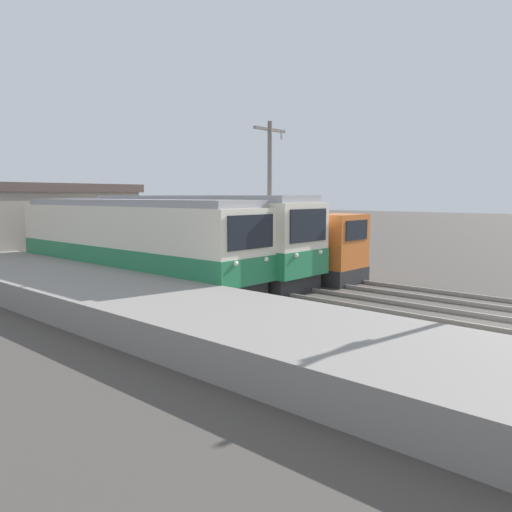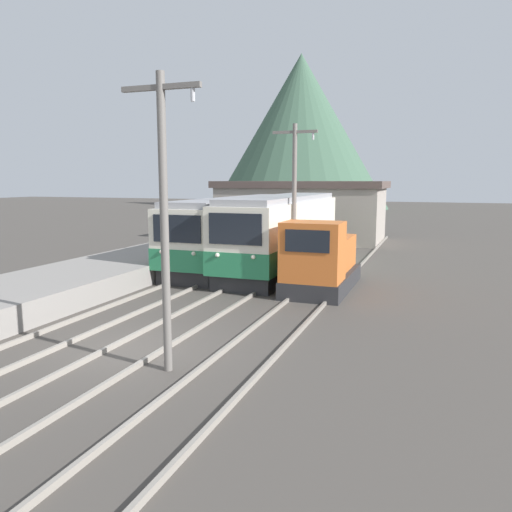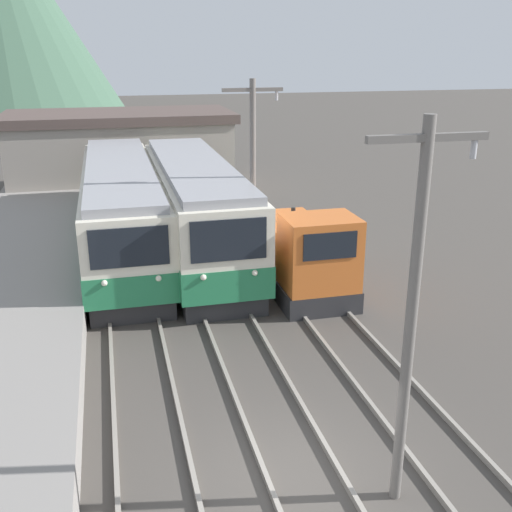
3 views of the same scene
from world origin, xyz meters
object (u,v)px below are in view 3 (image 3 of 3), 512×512
object	(u,v)px
commuter_train_left	(122,213)
catenary_mast_mid	(253,177)
catenary_mast_near	(412,309)
shunting_locomotive	(303,256)
commuter_train_center	(196,213)

from	to	relation	value
commuter_train_left	catenary_mast_mid	distance (m)	6.49
commuter_train_left	catenary_mast_near	bearing A→B (deg)	-74.46
shunting_locomotive	catenary_mast_near	size ratio (longest dim) A/B	0.80
catenary_mast_mid	commuter_train_left	bearing A→B (deg)	134.57
shunting_locomotive	catenary_mast_mid	distance (m)	3.18
commuter_train_center	catenary_mast_near	distance (m)	14.65
commuter_train_left	commuter_train_center	world-z (taller)	commuter_train_center
commuter_train_center	catenary_mast_mid	distance (m)	4.17
commuter_train_center	catenary_mast_mid	size ratio (longest dim) A/B	1.88
catenary_mast_near	catenary_mast_mid	world-z (taller)	same
commuter_train_center	catenary_mast_near	xyz separation A→B (m)	(1.51, -14.42, 2.05)
shunting_locomotive	catenary_mast_near	bearing A→B (deg)	-98.43
commuter_train_center	catenary_mast_mid	bearing A→B (deg)	-65.49
commuter_train_left	catenary_mast_mid	world-z (taller)	catenary_mast_mid
catenary_mast_mid	catenary_mast_near	bearing A→B (deg)	-90.00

